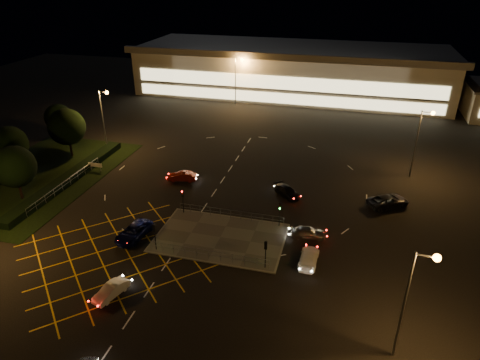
% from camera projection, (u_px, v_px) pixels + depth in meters
% --- Properties ---
extents(ground, '(180.00, 180.00, 0.00)m').
position_uv_depth(ground, '(209.00, 226.00, 50.50)').
color(ground, black).
rests_on(ground, ground).
extents(pedestrian_island, '(14.00, 9.00, 0.12)m').
position_uv_depth(pedestrian_island, '(220.00, 237.00, 48.29)').
color(pedestrian_island, '#4C4944').
rests_on(pedestrian_island, ground).
extents(grass_verge, '(18.00, 30.00, 0.08)m').
position_uv_depth(grass_verge, '(40.00, 177.00, 62.07)').
color(grass_verge, black).
rests_on(grass_verge, ground).
extents(hedge, '(2.00, 26.00, 1.00)m').
position_uv_depth(hedge, '(69.00, 178.00, 60.72)').
color(hedge, black).
rests_on(hedge, ground).
extents(supermarket, '(72.00, 26.50, 10.50)m').
position_uv_depth(supermarket, '(291.00, 70.00, 101.56)').
color(supermarket, beige).
rests_on(supermarket, ground).
extents(streetlight_se, '(1.78, 0.56, 10.03)m').
position_uv_depth(streetlight_se, '(414.00, 292.00, 30.78)').
color(streetlight_se, slate).
rests_on(streetlight_se, ground).
extents(streetlight_nw, '(1.78, 0.56, 10.03)m').
position_uv_depth(streetlight_nw, '(104.00, 112.00, 68.47)').
color(streetlight_nw, slate).
rests_on(streetlight_nw, ground).
extents(streetlight_ne, '(1.78, 0.56, 10.03)m').
position_uv_depth(streetlight_ne, '(421.00, 135.00, 59.20)').
color(streetlight_ne, slate).
rests_on(streetlight_ne, ground).
extents(streetlight_far_left, '(1.78, 0.56, 10.03)m').
position_uv_depth(streetlight_far_left, '(237.00, 75.00, 91.15)').
color(streetlight_far_left, slate).
rests_on(streetlight_far_left, ground).
extents(streetlight_far_right, '(1.78, 0.56, 10.03)m').
position_uv_depth(streetlight_far_right, '(437.00, 85.00, 83.71)').
color(streetlight_far_right, slate).
rests_on(streetlight_far_right, ground).
extents(signal_sw, '(0.28, 0.30, 3.15)m').
position_uv_depth(signal_sw, '(155.00, 232.00, 45.18)').
color(signal_sw, black).
rests_on(signal_sw, pedestrian_island).
extents(signal_se, '(0.28, 0.30, 3.15)m').
position_uv_depth(signal_se, '(266.00, 249.00, 42.43)').
color(signal_se, black).
rests_on(signal_se, pedestrian_island).
extents(signal_nw, '(0.28, 0.30, 3.15)m').
position_uv_depth(signal_nw, '(183.00, 196.00, 52.07)').
color(signal_nw, black).
rests_on(signal_nw, pedestrian_island).
extents(signal_ne, '(0.28, 0.30, 3.15)m').
position_uv_depth(signal_ne, '(280.00, 209.00, 49.32)').
color(signal_ne, black).
rests_on(signal_ne, pedestrian_island).
extents(tree_b, '(5.40, 5.40, 7.35)m').
position_uv_depth(tree_b, '(9.00, 145.00, 60.91)').
color(tree_b, black).
rests_on(tree_b, ground).
extents(tree_c, '(5.76, 5.76, 7.84)m').
position_uv_depth(tree_c, '(67.00, 127.00, 66.76)').
color(tree_c, black).
rests_on(tree_c, ground).
extents(tree_d, '(4.68, 4.68, 6.37)m').
position_uv_depth(tree_d, '(58.00, 118.00, 73.73)').
color(tree_d, black).
rests_on(tree_d, ground).
extents(tree_e, '(5.40, 5.40, 7.35)m').
position_uv_depth(tree_e, '(14.00, 167.00, 54.36)').
color(tree_e, black).
rests_on(tree_e, ground).
extents(car_queue_white, '(2.31, 3.92, 1.22)m').
position_uv_depth(car_queue_white, '(111.00, 291.00, 39.59)').
color(car_queue_white, white).
rests_on(car_queue_white, ground).
extents(car_left_blue, '(2.98, 5.42, 1.44)m').
position_uv_depth(car_left_blue, '(134.00, 232.00, 48.09)').
color(car_left_blue, '#0B0F42').
rests_on(car_left_blue, ground).
extents(car_far_dkgrey, '(4.38, 4.22, 1.26)m').
position_uv_depth(car_far_dkgrey, '(287.00, 191.00, 56.90)').
color(car_far_dkgrey, black).
rests_on(car_far_dkgrey, ground).
extents(car_right_silver, '(4.09, 2.11, 1.33)m').
position_uv_depth(car_right_silver, '(308.00, 232.00, 48.14)').
color(car_right_silver, '#A5A8AC').
rests_on(car_right_silver, ground).
extents(car_circ_red, '(4.25, 2.18, 1.33)m').
position_uv_depth(car_circ_red, '(182.00, 176.00, 60.89)').
color(car_circ_red, maroon).
rests_on(car_circ_red, ground).
extents(car_east_grey, '(5.91, 5.09, 1.51)m').
position_uv_depth(car_east_grey, '(388.00, 201.00, 54.34)').
color(car_east_grey, black).
rests_on(car_east_grey, ground).
extents(car_approach_white, '(1.96, 4.54, 1.30)m').
position_uv_depth(car_approach_white, '(309.00, 258.00, 44.00)').
color(car_approach_white, white).
rests_on(car_approach_white, ground).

